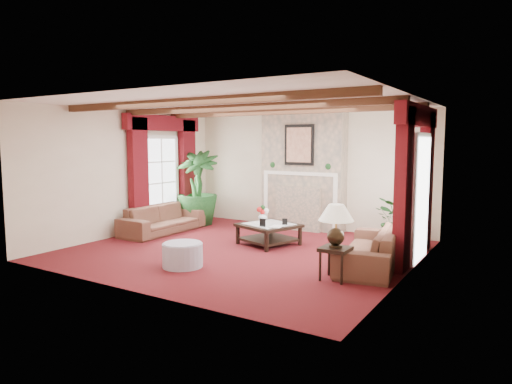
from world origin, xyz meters
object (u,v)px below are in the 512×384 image
Objects in this scene: coffee_table at (269,234)px; potted_palm at (198,204)px; sofa_right at (371,241)px; side_table at (335,264)px; sofa_left at (163,215)px; ottoman at (183,255)px.

potted_palm is at bearing 177.66° from coffee_table.
sofa_right reaches higher than side_table.
side_table is at bearing -18.11° from coffee_table.
sofa_left is at bearing -91.02° from potted_palm.
sofa_right is 1.07× the size of potted_palm.
coffee_table is 2.04× the size of side_table.
sofa_left is 4.78m from side_table.
potted_palm is (0.02, 1.21, 0.10)m from sofa_left.
side_table is (4.58, -2.49, -0.26)m from potted_palm.
coffee_table is (2.61, 0.21, -0.20)m from sofa_left.
coffee_table is at bearing -111.64° from sofa_right.
potted_palm is 2.06× the size of coffee_table.
potted_palm reaches higher than sofa_right.
coffee_table is 1.52× the size of ottoman.
potted_palm reaches higher than side_table.
sofa_left reaches higher than side_table.
ottoman is (-2.38, -0.63, -0.05)m from side_table.
side_table is (4.61, -1.28, -0.16)m from sofa_left.
sofa_right reaches higher than sofa_left.
side_table is 0.75× the size of ottoman.
sofa_left is 4.82m from sofa_right.
sofa_right is at bearing 6.25° from coffee_table.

